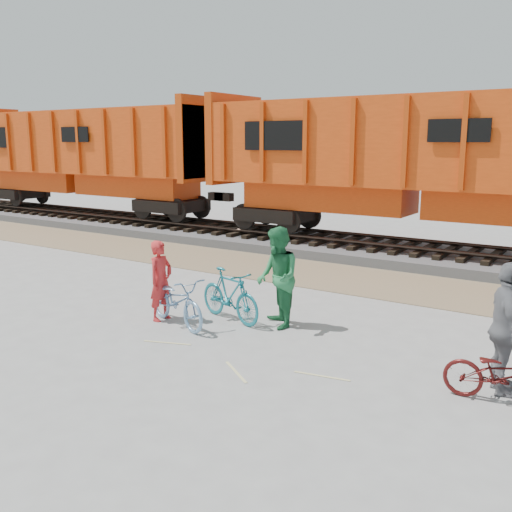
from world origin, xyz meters
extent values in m
plane|color=#9E9E99|center=(0.00, 0.00, 0.00)|extent=(120.00, 120.00, 0.00)
cube|color=#867153|center=(0.00, 5.50, 0.01)|extent=(120.00, 3.00, 0.02)
cube|color=slate|center=(0.00, 9.00, 0.15)|extent=(120.00, 4.00, 0.30)
cube|color=black|center=(-6.50, 9.00, 0.36)|extent=(0.22, 2.60, 0.12)
cube|color=black|center=(0.00, 9.00, 0.36)|extent=(0.22, 2.60, 0.12)
cylinder|color=#382821|center=(0.00, 8.28, 0.48)|extent=(120.00, 0.12, 0.12)
cylinder|color=#382821|center=(0.00, 9.72, 0.48)|extent=(120.00, 0.12, 0.12)
cube|color=black|center=(-14.63, 9.00, 0.94)|extent=(11.20, 2.20, 0.80)
cube|color=#DB480F|center=(-14.63, 9.00, 1.79)|extent=(11.76, 1.65, 0.90)
cube|color=#DB480F|center=(-14.63, 9.00, 3.54)|extent=(14.00, 3.00, 2.60)
cube|color=#B73A0B|center=(-7.78, 9.00, 3.64)|extent=(0.30, 3.06, 3.10)
cube|color=black|center=(0.37, 9.00, 0.94)|extent=(11.20, 2.20, 0.80)
cube|color=#DB480F|center=(0.37, 9.00, 1.79)|extent=(11.76, 1.65, 0.90)
cube|color=#DB480F|center=(0.37, 9.00, 3.54)|extent=(14.00, 3.00, 2.60)
cube|color=#B73A0B|center=(-6.48, 9.00, 3.64)|extent=(0.30, 3.06, 3.10)
cube|color=black|center=(-3.83, 7.42, 3.74)|extent=(2.20, 0.04, 0.90)
imported|color=#759FC7|center=(-1.53, 0.08, 0.49)|extent=(1.99, 1.23, 0.99)
imported|color=#176F7C|center=(-0.84, 0.90, 0.53)|extent=(1.83, 0.95, 1.06)
imported|color=#4A100F|center=(4.51, -0.10, 0.43)|extent=(1.65, 0.63, 0.86)
imported|color=red|center=(-2.03, 0.18, 0.81)|extent=(0.40, 0.60, 1.63)
imported|color=#267743|center=(0.16, 1.10, 0.98)|extent=(1.20, 1.20, 1.96)
imported|color=slate|center=(4.41, 0.30, 0.96)|extent=(0.88, 1.22, 1.92)
camera|label=1|loc=(5.70, -8.05, 3.55)|focal=40.00mm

